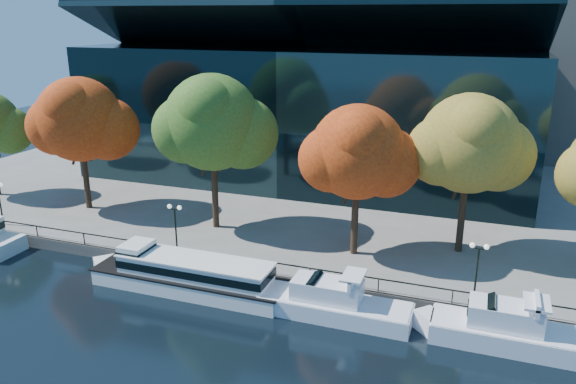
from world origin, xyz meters
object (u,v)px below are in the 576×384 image
at_px(cruiser_near, 328,301).
at_px(tree_4, 471,146).
at_px(tree_2, 214,125).
at_px(cruiser_far, 504,329).
at_px(lamp_1, 175,217).
at_px(tree_1, 81,121).
at_px(lamp_2, 478,258).
at_px(tree_3, 359,154).
at_px(tour_boat, 184,273).

relative_size(cruiser_near, tree_4, 0.89).
relative_size(cruiser_near, tree_2, 0.83).
distance_m(cruiser_far, lamp_1, 25.51).
relative_size(tree_1, lamp_2, 3.22).
bearing_deg(tree_1, lamp_1, -25.37).
bearing_deg(lamp_2, tree_3, 154.01).
height_order(tour_boat, lamp_1, lamp_1).
relative_size(tour_boat, cruiser_far, 1.51).
bearing_deg(tour_boat, cruiser_near, -0.50).
height_order(cruiser_near, tree_3, tree_3).
bearing_deg(lamp_1, tree_2, 84.20).
bearing_deg(cruiser_far, tree_4, 105.84).
distance_m(tour_boat, tree_3, 15.89).
relative_size(tree_2, lamp_2, 3.43).
distance_m(cruiser_near, lamp_1, 14.75).
bearing_deg(tree_1, lamp_2, -10.04).
bearing_deg(cruiser_far, lamp_1, 171.62).
relative_size(cruiser_far, lamp_2, 2.69).
distance_m(cruiser_far, tree_4, 14.88).
xyz_separation_m(cruiser_near, tree_1, (-27.69, 10.47, 8.69)).
height_order(cruiser_near, lamp_2, lamp_2).
xyz_separation_m(tour_boat, cruiser_near, (11.02, -0.10, -0.28)).
xyz_separation_m(tour_boat, tree_1, (-16.68, 10.38, 8.41)).
bearing_deg(cruiser_far, tour_boat, -179.63).
height_order(cruiser_near, cruiser_far, cruiser_far).
relative_size(tour_boat, tree_2, 1.18).
distance_m(cruiser_near, tree_2, 19.12).
bearing_deg(lamp_1, tree_3, 18.33).
bearing_deg(tour_boat, tree_1, 148.11).
distance_m(tree_1, tree_3, 27.65).
bearing_deg(tree_1, cruiser_near, -20.71).
bearing_deg(cruiser_near, tree_1, 159.29).
bearing_deg(tree_1, tour_boat, -31.89).
bearing_deg(tree_4, lamp_1, -160.04).
bearing_deg(lamp_2, tour_boat, -169.28).
bearing_deg(tree_2, tour_boat, -77.16).
bearing_deg(tour_boat, lamp_1, 126.97).
distance_m(tree_1, lamp_1, 16.31).
xyz_separation_m(tree_1, tree_3, (27.58, -1.97, -0.47)).
distance_m(cruiser_far, tree_1, 41.10).
distance_m(cruiser_near, lamp_2, 10.48).
bearing_deg(cruiser_near, tree_3, 90.77).
relative_size(tree_1, lamp_1, 3.22).
distance_m(tree_4, lamp_1, 23.90).
xyz_separation_m(tree_2, lamp_2, (22.54, -6.11, -6.45)).
height_order(cruiser_far, tree_2, tree_2).
distance_m(cruiser_far, tree_2, 27.94).
distance_m(tree_1, lamp_2, 37.96).
xyz_separation_m(tree_1, tree_2, (14.41, -0.43, 0.70)).
distance_m(tree_1, tree_4, 35.60).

